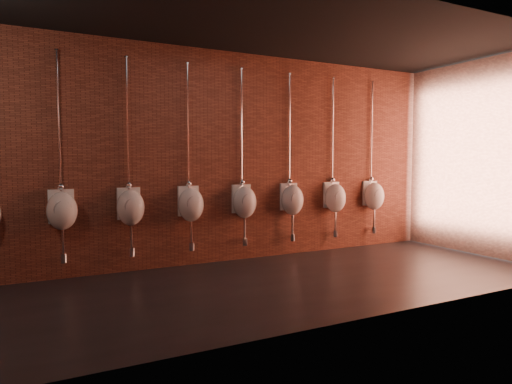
% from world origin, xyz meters
% --- Properties ---
extents(ground, '(8.50, 8.50, 0.00)m').
position_xyz_m(ground, '(0.00, 0.00, 0.00)').
color(ground, black).
rests_on(ground, ground).
extents(room_shell, '(8.54, 3.04, 3.22)m').
position_xyz_m(room_shell, '(0.00, 0.00, 2.01)').
color(room_shell, black).
rests_on(room_shell, ground).
extents(urinal_2, '(0.39, 0.34, 2.72)m').
position_xyz_m(urinal_2, '(-1.99, 1.37, 0.93)').
color(urinal_2, white).
rests_on(urinal_2, ground).
extents(urinal_3, '(0.39, 0.34, 2.72)m').
position_xyz_m(urinal_3, '(-1.12, 1.37, 0.93)').
color(urinal_3, white).
rests_on(urinal_3, ground).
extents(urinal_4, '(0.39, 0.34, 2.72)m').
position_xyz_m(urinal_4, '(-0.26, 1.37, 0.93)').
color(urinal_4, white).
rests_on(urinal_4, ground).
extents(urinal_5, '(0.39, 0.34, 2.72)m').
position_xyz_m(urinal_5, '(0.60, 1.37, 0.93)').
color(urinal_5, white).
rests_on(urinal_5, ground).
extents(urinal_6, '(0.39, 0.34, 2.72)m').
position_xyz_m(urinal_6, '(1.47, 1.37, 0.93)').
color(urinal_6, white).
rests_on(urinal_6, ground).
extents(urinal_7, '(0.39, 0.34, 2.72)m').
position_xyz_m(urinal_7, '(2.33, 1.37, 0.93)').
color(urinal_7, white).
rests_on(urinal_7, ground).
extents(urinal_8, '(0.39, 0.34, 2.72)m').
position_xyz_m(urinal_8, '(3.19, 1.37, 0.93)').
color(urinal_8, white).
rests_on(urinal_8, ground).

